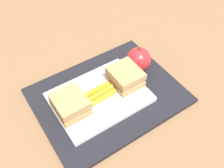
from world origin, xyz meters
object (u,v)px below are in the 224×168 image
Objects in this scene: food_tray at (100,97)px; sandwich_half_right at (125,77)px; carrot_sticks_bundle at (99,94)px; apple at (139,60)px; sandwich_half_left at (70,104)px.

sandwich_half_right reaches higher than food_tray.
sandwich_half_right is at bearing 0.04° from carrot_sticks_bundle.
apple is at bearing 12.45° from food_tray.
carrot_sticks_bundle is at bearing -0.04° from sandwich_half_left.
sandwich_half_left is (-0.08, 0.00, 0.03)m from food_tray.
sandwich_half_left is at bearing -171.83° from apple.
sandwich_half_left is at bearing 180.00° from food_tray.
sandwich_half_left and sandwich_half_right have the same top height.
apple reaches higher than food_tray.
sandwich_half_right is 1.02× the size of apple.
sandwich_half_right is at bearing -154.49° from apple.
carrot_sticks_bundle reaches higher than food_tray.
food_tray is at bearing 168.35° from carrot_sticks_bundle.
sandwich_half_left is at bearing 180.00° from sandwich_half_right.
carrot_sticks_bundle is at bearing -11.65° from food_tray.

